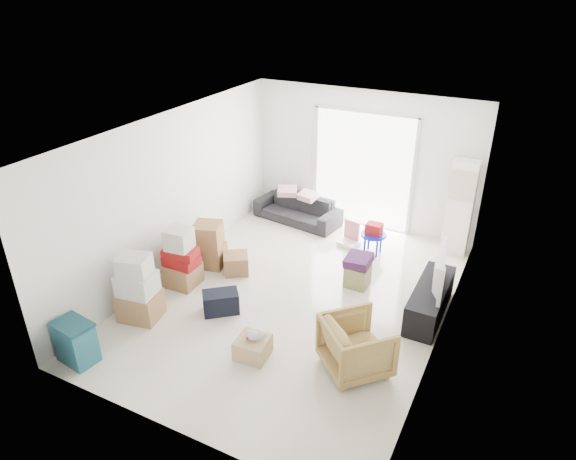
{
  "coord_description": "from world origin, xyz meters",
  "views": [
    {
      "loc": [
        2.98,
        -6.11,
        4.65
      ],
      "look_at": [
        -0.22,
        0.2,
        1.04
      ],
      "focal_mm": 32.0,
      "sensor_mm": 36.0,
      "label": 1
    }
  ],
  "objects_px": {
    "storage_bins": "(76,342)",
    "ac_tower": "(460,208)",
    "armchair": "(357,344)",
    "wood_crate": "(253,347)",
    "television": "(433,283)",
    "kids_table": "(374,232)",
    "tv_console": "(430,300)",
    "ottoman": "(358,275)",
    "sofa": "(298,205)"
  },
  "relations": [
    {
      "from": "sofa",
      "to": "wood_crate",
      "type": "xyz_separation_m",
      "value": [
        1.29,
        -4.01,
        -0.21
      ]
    },
    {
      "from": "tv_console",
      "to": "television",
      "type": "height_order",
      "value": "television"
    },
    {
      "from": "armchair",
      "to": "ottoman",
      "type": "xyz_separation_m",
      "value": [
        -0.66,
        1.89,
        -0.22
      ]
    },
    {
      "from": "sofa",
      "to": "ottoman",
      "type": "height_order",
      "value": "sofa"
    },
    {
      "from": "kids_table",
      "to": "wood_crate",
      "type": "relative_size",
      "value": 1.43
    },
    {
      "from": "ac_tower",
      "to": "storage_bins",
      "type": "height_order",
      "value": "ac_tower"
    },
    {
      "from": "television",
      "to": "sofa",
      "type": "height_order",
      "value": "sofa"
    },
    {
      "from": "ac_tower",
      "to": "armchair",
      "type": "xyz_separation_m",
      "value": [
        -0.52,
        -3.77,
        -0.47
      ]
    },
    {
      "from": "ac_tower",
      "to": "sofa",
      "type": "distance_m",
      "value": 3.17
    },
    {
      "from": "tv_console",
      "to": "wood_crate",
      "type": "xyz_separation_m",
      "value": [
        -1.88,
        -2.02,
        -0.1
      ]
    },
    {
      "from": "storage_bins",
      "to": "television",
      "type": "bearing_deg",
      "value": 38.82
    },
    {
      "from": "television",
      "to": "ottoman",
      "type": "distance_m",
      "value": 1.31
    },
    {
      "from": "television",
      "to": "armchair",
      "type": "bearing_deg",
      "value": 151.15
    },
    {
      "from": "television",
      "to": "ottoman",
      "type": "relative_size",
      "value": 2.82
    },
    {
      "from": "tv_console",
      "to": "television",
      "type": "distance_m",
      "value": 0.31
    },
    {
      "from": "armchair",
      "to": "ottoman",
      "type": "height_order",
      "value": "armchair"
    },
    {
      "from": "television",
      "to": "armchair",
      "type": "distance_m",
      "value": 1.73
    },
    {
      "from": "sofa",
      "to": "kids_table",
      "type": "bearing_deg",
      "value": -9.81
    },
    {
      "from": "armchair",
      "to": "wood_crate",
      "type": "xyz_separation_m",
      "value": [
        -1.31,
        -0.39,
        -0.27
      ]
    },
    {
      "from": "sofa",
      "to": "television",
      "type": "bearing_deg",
      "value": -23.68
    },
    {
      "from": "ac_tower",
      "to": "tv_console",
      "type": "bearing_deg",
      "value": -88.67
    },
    {
      "from": "tv_console",
      "to": "kids_table",
      "type": "bearing_deg",
      "value": 134.15
    },
    {
      "from": "armchair",
      "to": "storage_bins",
      "type": "distance_m",
      "value": 3.66
    },
    {
      "from": "storage_bins",
      "to": "kids_table",
      "type": "xyz_separation_m",
      "value": [
        2.55,
        4.53,
        0.12
      ]
    },
    {
      "from": "television",
      "to": "storage_bins",
      "type": "relative_size",
      "value": 1.72
    },
    {
      "from": "armchair",
      "to": "kids_table",
      "type": "height_order",
      "value": "armchair"
    },
    {
      "from": "ac_tower",
      "to": "armchair",
      "type": "height_order",
      "value": "ac_tower"
    },
    {
      "from": "sofa",
      "to": "wood_crate",
      "type": "relative_size",
      "value": 4.28
    },
    {
      "from": "ottoman",
      "to": "kids_table",
      "type": "distance_m",
      "value": 1.16
    },
    {
      "from": "tv_console",
      "to": "storage_bins",
      "type": "bearing_deg",
      "value": -141.18
    },
    {
      "from": "kids_table",
      "to": "storage_bins",
      "type": "bearing_deg",
      "value": -119.33
    },
    {
      "from": "sofa",
      "to": "armchair",
      "type": "height_order",
      "value": "armchair"
    },
    {
      "from": "tv_console",
      "to": "sofa",
      "type": "distance_m",
      "value": 3.75
    },
    {
      "from": "ac_tower",
      "to": "ottoman",
      "type": "relative_size",
      "value": 4.8
    },
    {
      "from": "kids_table",
      "to": "wood_crate",
      "type": "xyz_separation_m",
      "value": [
        -0.53,
        -3.41,
        -0.28
      ]
    },
    {
      "from": "ac_tower",
      "to": "kids_table",
      "type": "bearing_deg",
      "value": -150.03
    },
    {
      "from": "tv_console",
      "to": "ottoman",
      "type": "relative_size",
      "value": 4.01
    },
    {
      "from": "kids_table",
      "to": "television",
      "type": "bearing_deg",
      "value": -45.85
    },
    {
      "from": "storage_bins",
      "to": "wood_crate",
      "type": "bearing_deg",
      "value": 29.03
    },
    {
      "from": "ac_tower",
      "to": "armchair",
      "type": "distance_m",
      "value": 3.84
    },
    {
      "from": "storage_bins",
      "to": "ottoman",
      "type": "distance_m",
      "value": 4.32
    },
    {
      "from": "storage_bins",
      "to": "ac_tower",
      "type": "bearing_deg",
      "value": 53.92
    },
    {
      "from": "wood_crate",
      "to": "storage_bins",
      "type": "bearing_deg",
      "value": -150.97
    },
    {
      "from": "ac_tower",
      "to": "sofa",
      "type": "height_order",
      "value": "ac_tower"
    },
    {
      "from": "kids_table",
      "to": "tv_console",
      "type": "bearing_deg",
      "value": -45.85
    },
    {
      "from": "ac_tower",
      "to": "ottoman",
      "type": "xyz_separation_m",
      "value": [
        -1.18,
        -1.88,
        -0.69
      ]
    },
    {
      "from": "television",
      "to": "ottoman",
      "type": "xyz_separation_m",
      "value": [
        -1.23,
        0.26,
        -0.37
      ]
    },
    {
      "from": "sofa",
      "to": "tv_console",
      "type": "bearing_deg",
      "value": -23.68
    },
    {
      "from": "sofa",
      "to": "ottoman",
      "type": "relative_size",
      "value": 4.9
    },
    {
      "from": "tv_console",
      "to": "storage_bins",
      "type": "height_order",
      "value": "storage_bins"
    }
  ]
}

